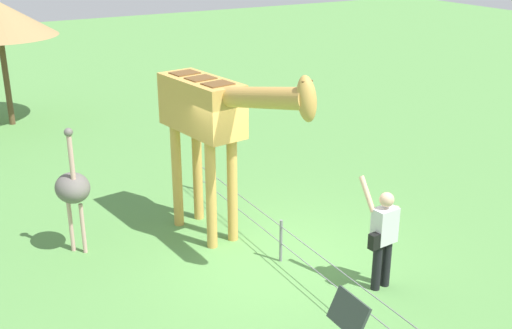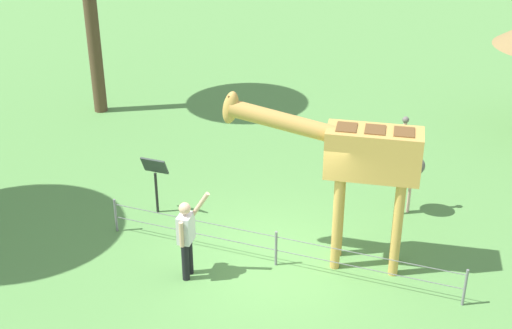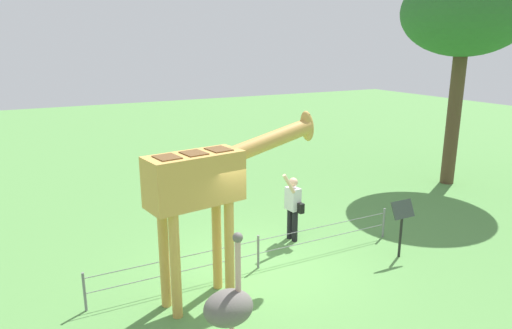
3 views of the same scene
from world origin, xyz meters
The scene contains 6 objects.
ground_plane centered at (0.00, 0.00, 0.00)m, with size 60.00×60.00×0.00m, color #568E47.
giraffe centered at (-1.30, -0.52, 2.24)m, with size 3.69×1.03×3.37m.
visitor centered at (1.42, 0.98, 0.90)m, with size 0.55×0.58×1.77m.
ostrich centered at (-1.95, -2.76, 1.18)m, with size 0.70×0.56×2.25m.
info_sign centered at (3.07, -0.92, 0.95)m, with size 0.56×0.21×1.32m.
wire_fence centered at (0.00, 0.07, 0.40)m, with size 7.05×0.05×0.75m.
Camera 2 is at (-3.58, 10.70, 7.82)m, focal length 49.23 mm.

